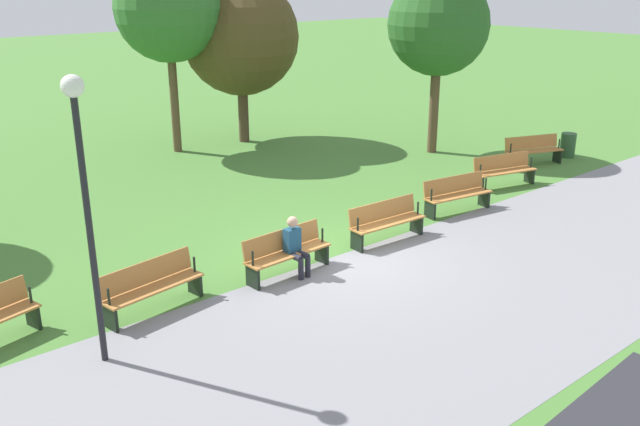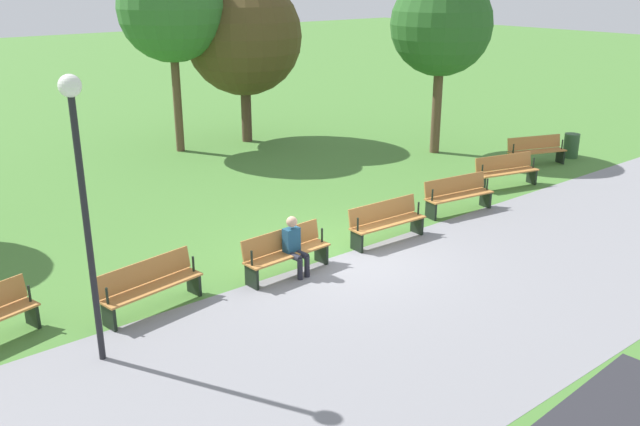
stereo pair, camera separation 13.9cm
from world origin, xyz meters
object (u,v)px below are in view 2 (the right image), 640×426
object	(u,v)px
bench_0	(536,150)
bench_1	(506,170)
bench_3	(386,221)
bench_5	(150,285)
person_seated	(295,244)
trash_bin	(571,146)
bench_2	(458,194)
tree_1	(244,36)
tree_3	(171,8)
bench_4	(286,251)
lamp_post	(80,172)
tree_0	(441,25)

from	to	relation	value
bench_0	bench_1	distance (m)	2.79
bench_3	bench_5	xyz separation A→B (m)	(5.56, -0.28, 0.00)
person_seated	trash_bin	world-z (taller)	person_seated
bench_1	bench_5	world-z (taller)	same
bench_1	person_seated	distance (m)	8.23
bench_1	bench_2	xyz separation A→B (m)	(2.73, 0.56, 0.00)
tree_1	bench_2	bearing A→B (deg)	88.86
bench_1	tree_3	size ratio (longest dim) A/B	0.31
bench_3	bench_1	bearing A→B (deg)	-168.48
bench_5	tree_3	bearing A→B (deg)	-129.44
tree_3	trash_bin	bearing A→B (deg)	136.83
bench_2	tree_1	xyz separation A→B (m)	(-0.20, -9.82, 3.18)
bench_3	bench_4	distance (m)	2.79
bench_0	lamp_post	bearing A→B (deg)	29.40
person_seated	tree_0	xyz separation A→B (m)	(-9.61, -4.89, 3.51)
bench_1	bench_4	bearing A→B (deg)	20.21
bench_1	trash_bin	distance (m)	4.41
bench_0	bench_2	distance (m)	5.57
person_seated	tree_3	size ratio (longest dim) A/B	0.19
bench_1	tree_0	size ratio (longest dim) A/B	0.34
tree_3	bench_2	bearing A→B (deg)	103.16
bench_1	bench_2	world-z (taller)	same
bench_2	tree_0	xyz separation A→B (m)	(-4.17, -4.47, 3.66)
person_seated	tree_3	xyz separation A→B (m)	(-3.09, -10.47, 4.00)
bench_3	lamp_post	bearing A→B (deg)	9.23
tree_1	lamp_post	distance (m)	14.70
lamp_post	bench_3	bearing A→B (deg)	-173.66
bench_5	tree_0	distance (m)	13.78
tree_3	lamp_post	world-z (taller)	tree_3
bench_4	tree_3	bearing A→B (deg)	-110.16
bench_0	lamp_post	world-z (taller)	lamp_post
bench_0	bench_2	bearing A→B (deg)	34.62
bench_4	tree_1	distance (m)	12.05
tree_3	lamp_post	bearing A→B (deg)	56.54
bench_2	bench_4	bearing A→B (deg)	11.55
tree_3	bench_1	bearing A→B (deg)	118.15
tree_1	trash_bin	xyz separation A→B (m)	(-6.90, 8.62, -3.26)
tree_1	tree_3	distance (m)	2.74
bench_1	trash_bin	world-z (taller)	bench_1
bench_2	bench_4	xyz separation A→B (m)	(5.56, 0.28, 0.00)
person_seated	tree_3	distance (m)	11.63
bench_0	person_seated	size ratio (longest dim) A/B	1.63
bench_5	tree_3	world-z (taller)	tree_3
tree_0	tree_3	bearing A→B (deg)	-40.55
tree_1	tree_3	world-z (taller)	tree_3
tree_3	trash_bin	xyz separation A→B (m)	(-9.44, 8.86, -4.24)
bench_3	trash_bin	bearing A→B (deg)	-168.61
tree_0	tree_1	xyz separation A→B (m)	(3.98, -5.35, -0.49)
trash_bin	tree_3	bearing A→B (deg)	-43.17
lamp_post	trash_bin	bearing A→B (deg)	-172.39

